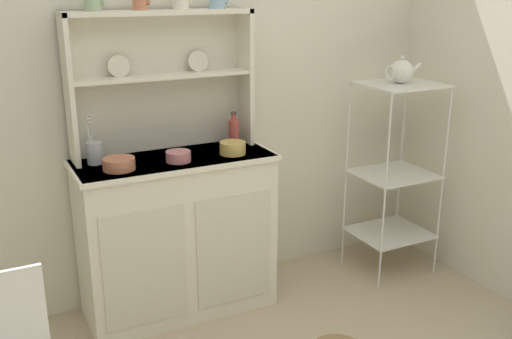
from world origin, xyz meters
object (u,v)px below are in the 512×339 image
hutch_shelf_unit (160,71)px  bakers_rack (395,163)px  cup_sage_0 (93,1)px  porcelain_teapot (401,71)px  hutch_cabinet (177,233)px  utensil_jar (95,152)px  bowl_mixing_large (119,164)px  jam_bottle (234,132)px

hutch_shelf_unit → bakers_rack: size_ratio=0.82×
cup_sage_0 → porcelain_teapot: cup_sage_0 is taller
hutch_cabinet → utensil_jar: 0.62m
hutch_cabinet → bowl_mixing_large: 0.55m
cup_sage_0 → bakers_rack: bearing=-9.1°
cup_sage_0 → porcelain_teapot: (1.66, -0.27, -0.40)m
hutch_shelf_unit → jam_bottle: hutch_shelf_unit is taller
hutch_shelf_unit → hutch_cabinet: bearing=-90.0°
utensil_jar → hutch_shelf_unit: bearing=12.7°
bakers_rack → porcelain_teapot: porcelain_teapot is taller
cup_sage_0 → jam_bottle: 0.99m
bowl_mixing_large → utensil_jar: utensil_jar is taller
hutch_shelf_unit → cup_sage_0: size_ratio=10.63×
hutch_shelf_unit → jam_bottle: 0.52m
hutch_cabinet → bakers_rack: bakers_rack is taller
jam_bottle → bakers_rack: bearing=-13.5°
hutch_cabinet → cup_sage_0: size_ratio=11.40×
bowl_mixing_large → bakers_rack: bearing=-2.4°
cup_sage_0 → bowl_mixing_large: 0.77m
bakers_rack → bowl_mixing_large: bakers_rack is taller
bowl_mixing_large → jam_bottle: bearing=13.2°
utensil_jar → hutch_cabinet: bearing=-11.5°
cup_sage_0 → utensil_jar: bearing=-143.7°
cup_sage_0 → utensil_jar: size_ratio=0.37×
porcelain_teapot → hutch_shelf_unit: bearing=167.1°
hutch_cabinet → cup_sage_0: 1.25m
hutch_cabinet → porcelain_teapot: bearing=-6.1°
hutch_shelf_unit → bakers_rack: hutch_shelf_unit is taller
hutch_cabinet → cup_sage_0: cup_sage_0 is taller
bowl_mixing_large → porcelain_teapot: bearing=-2.4°
bowl_mixing_large → utensil_jar: size_ratio=0.63×
bakers_rack → cup_sage_0: cup_sage_0 is taller
hutch_cabinet → hutch_shelf_unit: 0.86m
bakers_rack → utensil_jar: (-1.72, 0.22, 0.23)m
porcelain_teapot → jam_bottle: bearing=166.5°
hutch_cabinet → utensil_jar: size_ratio=4.23×
hutch_shelf_unit → bakers_rack: 1.50m
utensil_jar → porcelain_teapot: bearing=-7.3°
porcelain_teapot → hutch_cabinet: bearing=173.9°
hutch_cabinet → jam_bottle: size_ratio=5.56×
utensil_jar → porcelain_teapot: porcelain_teapot is taller
jam_bottle → porcelain_teapot: porcelain_teapot is taller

